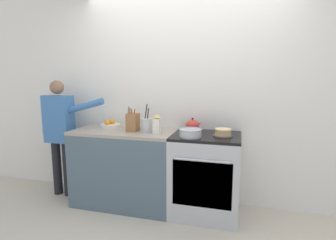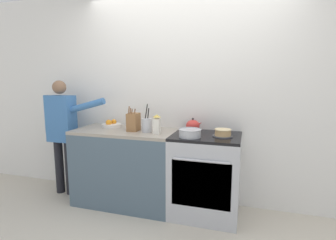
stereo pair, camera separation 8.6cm
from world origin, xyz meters
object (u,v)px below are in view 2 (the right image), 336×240
at_px(utensil_crock, 147,125).
at_px(stove_range, 205,175).
at_px(layer_cake, 223,133).
at_px(mixing_bowl, 190,133).
at_px(milk_carton, 157,125).
at_px(person_baker, 62,128).
at_px(tea_kettle, 193,126).
at_px(knife_block, 133,122).
at_px(fruit_bowl, 111,125).

bearing_deg(utensil_crock, stove_range, 2.85).
height_order(layer_cake, mixing_bowl, mixing_bowl).
height_order(milk_carton, person_baker, person_baker).
distance_m(stove_range, person_baker, 1.92).
bearing_deg(milk_carton, mixing_bowl, -7.11).
distance_m(tea_kettle, mixing_bowl, 0.30).
distance_m(knife_block, milk_carton, 0.33).
bearing_deg(knife_block, layer_cake, -0.26).
bearing_deg(tea_kettle, mixing_bowl, -84.28).
xyz_separation_m(stove_range, mixing_bowl, (-0.15, -0.15, 0.50)).
bearing_deg(person_baker, knife_block, 4.18).
bearing_deg(utensil_crock, fruit_bowl, 163.20).
bearing_deg(fruit_bowl, mixing_bowl, -14.67).
height_order(tea_kettle, person_baker, person_baker).
xyz_separation_m(layer_cake, person_baker, (-2.05, 0.03, -0.07)).
distance_m(knife_block, utensil_crock, 0.18).
bearing_deg(layer_cake, tea_kettle, 154.80).
relative_size(fruit_bowl, milk_carton, 1.12).
xyz_separation_m(utensil_crock, person_baker, (-1.19, 0.04, -0.11)).
relative_size(utensil_crock, person_baker, 0.21).
xyz_separation_m(layer_cake, tea_kettle, (-0.36, 0.17, 0.03)).
relative_size(tea_kettle, mixing_bowl, 0.80).
bearing_deg(stove_range, tea_kettle, 140.35).
bearing_deg(person_baker, layer_cake, 4.70).
bearing_deg(mixing_bowl, fruit_bowl, 165.33).
height_order(fruit_bowl, milk_carton, milk_carton).
bearing_deg(utensil_crock, mixing_bowl, -12.43).
relative_size(stove_range, tea_kettle, 4.71).
height_order(tea_kettle, milk_carton, milk_carton).
height_order(stove_range, milk_carton, milk_carton).
bearing_deg(mixing_bowl, layer_cake, 21.83).
xyz_separation_m(tea_kettle, utensil_crock, (-0.50, -0.18, 0.01)).
height_order(utensil_crock, fruit_bowl, utensil_crock).
distance_m(mixing_bowl, utensil_crock, 0.54).
bearing_deg(layer_cake, milk_carton, -173.33).
distance_m(fruit_bowl, milk_carton, 0.74).
bearing_deg(person_baker, stove_range, 5.23).
xyz_separation_m(utensil_crock, milk_carton, (0.15, -0.07, 0.02)).
height_order(stove_range, fruit_bowl, fruit_bowl).
distance_m(layer_cake, utensil_crock, 0.86).
bearing_deg(utensil_crock, person_baker, 178.00).
relative_size(utensil_crock, fruit_bowl, 1.32).
distance_m(mixing_bowl, milk_carton, 0.39).
distance_m(layer_cake, person_baker, 2.05).
bearing_deg(stove_range, layer_cake, -6.35).
bearing_deg(knife_block, tea_kettle, 13.60).
height_order(knife_block, utensil_crock, utensil_crock).
height_order(tea_kettle, knife_block, knife_block).
height_order(layer_cake, person_baker, person_baker).
distance_m(utensil_crock, milk_carton, 0.16).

